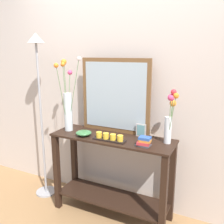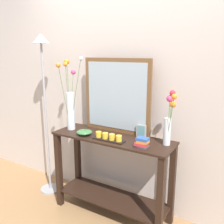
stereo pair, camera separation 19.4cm
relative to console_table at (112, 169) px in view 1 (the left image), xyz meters
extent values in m
cube|color=#997047|center=(0.00, 0.00, -0.51)|extent=(7.00, 6.00, 0.02)
cube|color=beige|center=(0.00, 0.32, 0.85)|extent=(6.40, 0.08, 2.70)
cube|color=black|center=(0.00, 0.00, 0.34)|extent=(1.23, 0.40, 0.02)
cube|color=black|center=(0.00, 0.00, -0.32)|extent=(1.17, 0.36, 0.02)
cube|color=black|center=(-0.57, -0.16, -0.09)|extent=(0.06, 0.06, 0.83)
cube|color=black|center=(0.57, -0.16, -0.09)|extent=(0.06, 0.06, 0.83)
cube|color=black|center=(-0.57, 0.16, -0.09)|extent=(0.06, 0.06, 0.83)
cube|color=black|center=(0.57, 0.16, -0.09)|extent=(0.06, 0.06, 0.83)
cube|color=brown|center=(-0.05, 0.17, 0.73)|extent=(0.75, 0.03, 0.75)
cube|color=#9EADB7|center=(-0.05, 0.16, 0.73)|extent=(0.67, 0.00, 0.67)
cylinder|color=silver|center=(-0.51, -0.01, 0.55)|extent=(0.09, 0.09, 0.40)
cylinder|color=#4C753D|center=(-0.53, 0.05, 0.66)|extent=(0.04, 0.13, 0.58)
sphere|color=#EA4275|center=(-0.55, 0.11, 0.95)|extent=(0.05, 0.05, 0.05)
cylinder|color=#4C753D|center=(-0.53, -0.01, 0.72)|extent=(0.03, 0.02, 0.69)
sphere|color=orange|center=(-0.54, 0.00, 1.06)|extent=(0.06, 0.06, 0.06)
cylinder|color=#4C753D|center=(-0.52, -0.08, 0.70)|extent=(0.02, 0.13, 0.67)
sphere|color=orange|center=(-0.53, -0.14, 1.04)|extent=(0.05, 0.05, 0.05)
cylinder|color=#4C753D|center=(-0.43, -0.01, 0.73)|extent=(0.16, 0.03, 0.73)
sphere|color=silver|center=(-0.36, 0.00, 1.10)|extent=(0.04, 0.04, 0.04)
cylinder|color=#4C753D|center=(-0.52, -0.03, 0.70)|extent=(0.03, 0.01, 0.67)
sphere|color=orange|center=(-0.53, -0.03, 1.04)|extent=(0.05, 0.05, 0.05)
cylinder|color=silver|center=(0.53, 0.07, 0.47)|extent=(0.06, 0.06, 0.25)
cylinder|color=#4C753D|center=(0.55, 0.06, 0.60)|extent=(0.03, 0.03, 0.46)
sphere|color=red|center=(0.57, 0.04, 0.83)|extent=(0.05, 0.05, 0.05)
cylinder|color=#4C753D|center=(0.57, 0.02, 0.59)|extent=(0.08, 0.10, 0.44)
sphere|color=orange|center=(0.60, -0.02, 0.81)|extent=(0.05, 0.05, 0.05)
cylinder|color=#4C753D|center=(0.54, 0.11, 0.54)|extent=(0.01, 0.06, 0.34)
sphere|color=orange|center=(0.55, 0.13, 0.71)|extent=(0.06, 0.06, 0.06)
cylinder|color=#4C753D|center=(0.54, 0.06, 0.57)|extent=(0.01, 0.03, 0.41)
sphere|color=#EA4275|center=(0.55, 0.05, 0.78)|extent=(0.06, 0.06, 0.06)
cube|color=black|center=(0.02, -0.10, 0.36)|extent=(0.32, 0.09, 0.01)
cylinder|color=gold|center=(-0.09, -0.10, 0.39)|extent=(0.06, 0.06, 0.05)
cylinder|color=gold|center=(-0.01, -0.10, 0.39)|extent=(0.06, 0.06, 0.05)
cylinder|color=gold|center=(0.06, -0.10, 0.39)|extent=(0.06, 0.06, 0.05)
cylinder|color=gold|center=(0.13, -0.10, 0.39)|extent=(0.06, 0.06, 0.05)
cube|color=#B7B2AD|center=(0.25, 0.13, 0.41)|extent=(0.10, 0.01, 0.13)
cube|color=#5A8E97|center=(0.25, 0.12, 0.41)|extent=(0.08, 0.00, 0.11)
cylinder|color=#38703D|center=(-0.27, -0.09, 0.35)|extent=(0.06, 0.06, 0.01)
ellipsoid|color=#38703D|center=(-0.27, -0.09, 0.38)|extent=(0.16, 0.16, 0.05)
cube|color=#424247|center=(0.35, -0.10, 0.36)|extent=(0.13, 0.10, 0.01)
cube|color=#C63338|center=(0.36, -0.10, 0.38)|extent=(0.11, 0.10, 0.03)
cube|color=orange|center=(0.37, -0.10, 0.40)|extent=(0.10, 0.07, 0.02)
cube|color=#2D519E|center=(0.37, -0.09, 0.42)|extent=(0.10, 0.08, 0.02)
cylinder|color=#9E9EA3|center=(-0.89, 0.00, -0.49)|extent=(0.24, 0.24, 0.02)
cylinder|color=#9E9EA3|center=(-0.89, 0.00, 0.39)|extent=(0.02, 0.02, 1.73)
cone|color=beige|center=(-0.89, 0.00, 1.30)|extent=(0.18, 0.18, 0.10)
camera|label=1|loc=(1.01, -2.07, 1.16)|focal=39.69mm
camera|label=2|loc=(1.18, -1.98, 1.16)|focal=39.69mm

